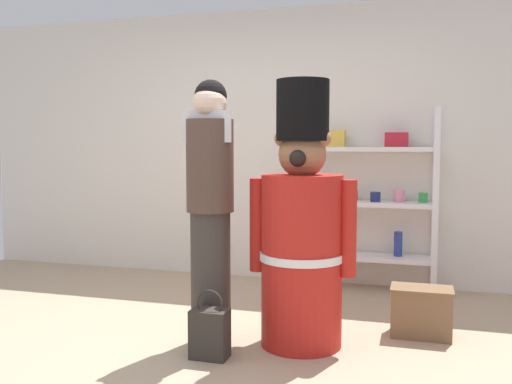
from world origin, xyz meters
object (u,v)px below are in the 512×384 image
(teddy_bear_guard, at_px, (302,235))
(display_crate, at_px, (421,312))
(person_shopper, at_px, (210,205))
(shopping_bag, at_px, (210,333))
(merchandise_shelf, at_px, (364,196))

(teddy_bear_guard, height_order, display_crate, teddy_bear_guard)
(person_shopper, bearing_deg, shopping_bag, -70.73)
(merchandise_shelf, xyz_separation_m, teddy_bear_guard, (-0.24, -1.58, -0.12))
(shopping_bag, bearing_deg, teddy_bear_guard, 38.18)
(merchandise_shelf, relative_size, teddy_bear_guard, 0.95)
(teddy_bear_guard, bearing_deg, person_shopper, -165.68)
(person_shopper, bearing_deg, teddy_bear_guard, 14.32)
(teddy_bear_guard, relative_size, shopping_bag, 4.02)
(person_shopper, distance_m, shopping_bag, 0.80)
(merchandise_shelf, relative_size, display_crate, 3.94)
(merchandise_shelf, xyz_separation_m, display_crate, (0.51, -1.18, -0.67))
(merchandise_shelf, distance_m, display_crate, 1.46)
(teddy_bear_guard, distance_m, person_shopper, 0.62)
(shopping_bag, bearing_deg, person_shopper, 109.27)
(teddy_bear_guard, distance_m, shopping_bag, 0.84)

